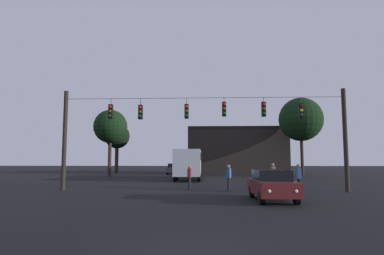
{
  "coord_description": "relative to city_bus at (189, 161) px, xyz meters",
  "views": [
    {
      "loc": [
        0.31,
        -6.93,
        2.0
      ],
      "look_at": [
        -0.91,
        19.96,
        4.65
      ],
      "focal_mm": 31.04,
      "sensor_mm": 36.0,
      "label": 1
    }
  ],
  "objects": [
    {
      "name": "pedestrian_trailing",
      "position": [
        3.34,
        -13.34,
        -0.9
      ],
      "size": [
        0.35,
        0.42,
        1.7
      ],
      "color": "black",
      "rests_on": "ground"
    },
    {
      "name": "pedestrian_near_bus",
      "position": [
        6.42,
        -12.49,
        -1.03
      ],
      "size": [
        0.27,
        0.38,
        1.5
      ],
      "color": "black",
      "rests_on": "ground"
    },
    {
      "name": "city_bus",
      "position": [
        0.0,
        0.0,
        0.0
      ],
      "size": [
        2.67,
        11.03,
        3.0
      ],
      "color": "#B7BCC6",
      "rests_on": "ground"
    },
    {
      "name": "pedestrian_crossing_center",
      "position": [
        0.72,
        -12.12,
        -0.94
      ],
      "size": [
        0.32,
        0.41,
        1.64
      ],
      "color": "black",
      "rests_on": "ground"
    },
    {
      "name": "car_far_left",
      "position": [
        -2.59,
        11.8,
        -1.07
      ],
      "size": [
        2.19,
        4.46,
        1.52
      ],
      "color": "#2D2D33",
      "rests_on": "ground"
    },
    {
      "name": "overhead_signal_span",
      "position": [
        1.66,
        -13.63,
        2.18
      ],
      "size": [
        18.64,
        0.44,
        6.64
      ],
      "color": "black",
      "rests_on": "ground"
    },
    {
      "name": "corner_building",
      "position": [
        6.36,
        16.4,
        1.52
      ],
      "size": [
        14.26,
        10.17,
        6.78
      ],
      "color": "black",
      "rests_on": "ground"
    },
    {
      "name": "tree_behind_building",
      "position": [
        -12.06,
        15.64,
        3.78
      ],
      "size": [
        3.86,
        3.86,
        7.65
      ],
      "color": "#2D2116",
      "rests_on": "ground"
    },
    {
      "name": "pedestrian_crossing_right",
      "position": [
        7.5,
        -14.68,
        -0.85
      ],
      "size": [
        0.24,
        0.36,
        1.78
      ],
      "color": "black",
      "rests_on": "ground"
    },
    {
      "name": "tree_right_far",
      "position": [
        -10.06,
        5.19,
        4.25
      ],
      "size": [
        4.15,
        4.15,
        8.23
      ],
      "color": "#2D2116",
      "rests_on": "ground"
    },
    {
      "name": "ground_plane",
      "position": [
        1.63,
        -3.83,
        -1.87
      ],
      "size": [
        168.0,
        168.0,
        0.0
      ],
      "primitive_type": "plane",
      "color": "black",
      "rests_on": "ground"
    },
    {
      "name": "pedestrian_crossing_left",
      "position": [
        6.77,
        -10.44,
        -0.86
      ],
      "size": [
        0.35,
        0.42,
        1.77
      ],
      "color": "black",
      "rests_on": "ground"
    },
    {
      "name": "tree_left_silhouette",
      "position": [
        14.11,
        8.0,
        5.37
      ],
      "size": [
        5.65,
        5.65,
        10.09
      ],
      "color": "#2D2116",
      "rests_on": "ground"
    },
    {
      "name": "car_near_right",
      "position": [
        5.14,
        -18.45,
        -1.07
      ],
      "size": [
        1.9,
        4.37,
        1.52
      ],
      "color": "#511919",
      "rests_on": "ground"
    }
  ]
}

